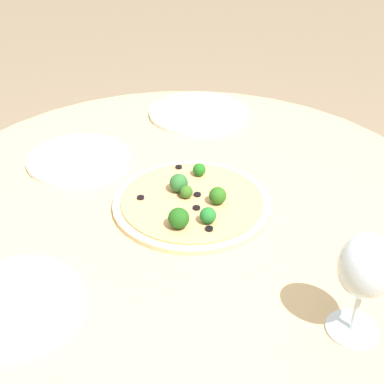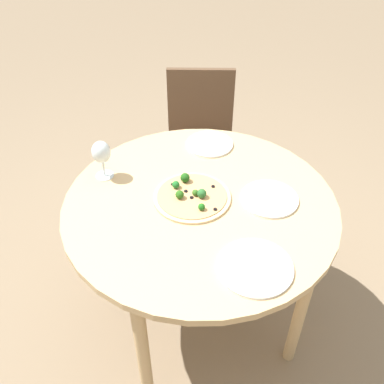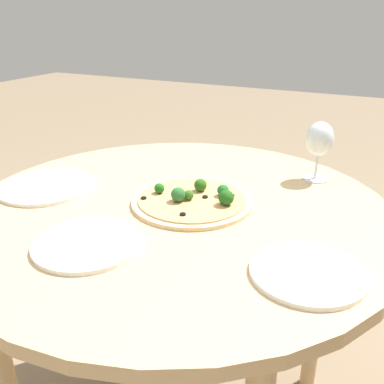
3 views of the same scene
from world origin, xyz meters
name	(u,v)px [view 2 (image 2 of 3)]	position (x,y,z in m)	size (l,w,h in m)	color
ground_plane	(198,316)	(0.00, 0.00, 0.00)	(12.00, 12.00, 0.00)	#847056
dining_table	(200,217)	(0.00, 0.00, 0.68)	(1.05, 1.05, 0.76)	tan
chair	(200,141)	(-0.28, -0.82, 0.47)	(0.51, 0.51, 0.86)	brown
pizza	(192,196)	(0.02, -0.03, 0.77)	(0.30, 0.30, 0.05)	#DBBC89
wine_glass	(101,153)	(0.32, -0.27, 0.87)	(0.08, 0.08, 0.17)	silver
plate_near	(210,144)	(-0.16, -0.35, 0.77)	(0.21, 0.21, 0.01)	silver
plate_far	(269,199)	(-0.26, 0.07, 0.77)	(0.22, 0.22, 0.01)	silver
plate_side	(255,267)	(-0.06, 0.37, 0.77)	(0.25, 0.25, 0.01)	silver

